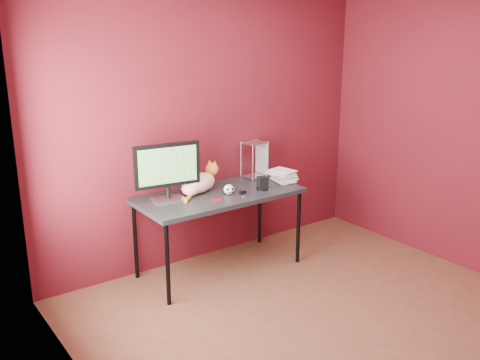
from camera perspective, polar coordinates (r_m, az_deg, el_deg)
room at (r=3.70m, az=11.45°, el=4.08°), size 3.52×3.52×2.61m
desk at (r=4.82m, az=-2.24°, el=-1.97°), size 1.50×0.70×0.75m
monitor at (r=4.56m, az=-7.75°, el=1.15°), size 0.58×0.22×0.50m
cat at (r=4.81m, az=-4.36°, el=-0.29°), size 0.50×0.35×0.26m
skull_mug at (r=4.75m, az=-1.19°, el=-1.02°), size 0.09×0.10×0.09m
speaker at (r=4.89m, az=2.41°, el=-0.40°), size 0.11×0.11×0.12m
book_stack at (r=5.01m, az=3.89°, el=6.30°), size 0.23×0.27×1.19m
wire_rack at (r=5.26m, az=1.55°, el=2.20°), size 0.22×0.19×0.36m
pocket_knife at (r=4.59m, az=-2.50°, el=-2.13°), size 0.09×0.05×0.02m
black_gadget at (r=4.78m, az=0.30°, el=-1.33°), size 0.06×0.04×0.03m
washer at (r=4.70m, az=0.41°, el=-1.76°), size 0.04×0.04×0.00m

